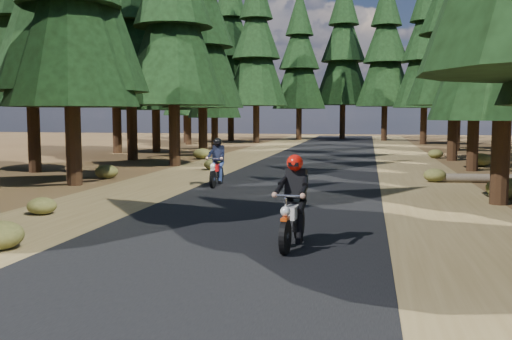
{
  "coord_description": "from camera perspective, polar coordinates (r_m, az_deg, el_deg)",
  "views": [
    {
      "loc": [
        2.6,
        -11.64,
        2.39
      ],
      "look_at": [
        0.0,
        1.5,
        1.1
      ],
      "focal_mm": 40.0,
      "sensor_mm": 36.0,
      "label": 1
    }
  ],
  "objects": [
    {
      "name": "rider_lead",
      "position": [
        10.35,
        3.69,
        -4.69
      ],
      "size": [
        0.71,
        1.91,
        1.67
      ],
      "rotation": [
        0.0,
        0.0,
        3.06
      ],
      "color": "beige",
      "rests_on": "road"
    },
    {
      "name": "shoulder_r",
      "position": [
        16.93,
        17.89,
        -2.87
      ],
      "size": [
        3.2,
        100.0,
        0.01
      ],
      "primitive_type": "cube",
      "color": "brown",
      "rests_on": "ground"
    },
    {
      "name": "shoulder_l",
      "position": [
        18.28,
        -12.11,
        -2.12
      ],
      "size": [
        3.2,
        100.0,
        0.01
      ],
      "primitive_type": "cube",
      "color": "brown",
      "rests_on": "ground"
    },
    {
      "name": "rider_follow",
      "position": [
        19.2,
        -3.95,
        -0.02
      ],
      "size": [
        0.62,
        1.84,
        1.62
      ],
      "rotation": [
        0.0,
        0.0,
        3.18
      ],
      "color": "#A60B0C",
      "rests_on": "road"
    },
    {
      "name": "road",
      "position": [
        17.01,
        2.29,
        -2.56
      ],
      "size": [
        6.0,
        100.0,
        0.01
      ],
      "primitive_type": "cube",
      "color": "black",
      "rests_on": "ground"
    },
    {
      "name": "pine_forest",
      "position": [
        33.24,
        6.75,
        15.0
      ],
      "size": [
        34.59,
        55.08,
        16.32
      ],
      "color": "black",
      "rests_on": "ground"
    },
    {
      "name": "ground",
      "position": [
        12.16,
        -1.38,
        -5.84
      ],
      "size": [
        120.0,
        120.0,
        0.0
      ],
      "primitive_type": "plane",
      "color": "#402A17",
      "rests_on": "ground"
    },
    {
      "name": "understory_shrubs",
      "position": [
        19.42,
        8.32,
        -0.82
      ],
      "size": [
        15.79,
        30.97,
        0.63
      ],
      "color": "#474C1E",
      "rests_on": "ground"
    }
  ]
}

